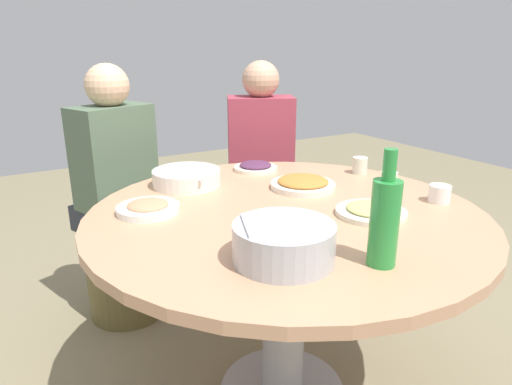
% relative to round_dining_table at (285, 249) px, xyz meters
% --- Properties ---
extents(round_dining_table, '(1.33, 1.33, 0.76)m').
position_rel_round_dining_table_xyz_m(round_dining_table, '(0.00, 0.00, 0.00)').
color(round_dining_table, '#99999E').
rests_on(round_dining_table, ground).
extents(rice_bowl, '(0.26, 0.26, 0.11)m').
position_rel_round_dining_table_xyz_m(rice_bowl, '(0.21, 0.30, 0.20)').
color(rice_bowl, '#B2B5BA').
rests_on(rice_bowl, round_dining_table).
extents(soup_bowl, '(0.27, 0.29, 0.06)m').
position_rel_round_dining_table_xyz_m(soup_bowl, '(0.18, -0.43, 0.18)').
color(soup_bowl, white).
rests_on(soup_bowl, round_dining_table).
extents(dish_shrimp, '(0.21, 0.21, 0.04)m').
position_rel_round_dining_table_xyz_m(dish_shrimp, '(0.41, -0.21, 0.16)').
color(dish_shrimp, white).
rests_on(dish_shrimp, round_dining_table).
extents(dish_tofu_braise, '(0.25, 0.25, 0.05)m').
position_rel_round_dining_table_xyz_m(dish_tofu_braise, '(-0.19, -0.17, 0.16)').
color(dish_tofu_braise, white).
rests_on(dish_tofu_braise, round_dining_table).
extents(dish_noodles, '(0.23, 0.23, 0.04)m').
position_rel_round_dining_table_xyz_m(dish_noodles, '(-0.21, 0.18, 0.16)').
color(dish_noodles, silver).
rests_on(dish_noodles, round_dining_table).
extents(dish_eggplant, '(0.19, 0.19, 0.04)m').
position_rel_round_dining_table_xyz_m(dish_eggplant, '(-0.17, -0.49, 0.16)').
color(dish_eggplant, silver).
rests_on(dish_eggplant, round_dining_table).
extents(green_bottle, '(0.07, 0.07, 0.30)m').
position_rel_round_dining_table_xyz_m(green_bottle, '(0.01, 0.45, 0.27)').
color(green_bottle, green).
rests_on(green_bottle, round_dining_table).
extents(tea_cup_near, '(0.07, 0.07, 0.06)m').
position_rel_round_dining_table_xyz_m(tea_cup_near, '(-0.51, 0.20, 0.18)').
color(tea_cup_near, white).
rests_on(tea_cup_near, round_dining_table).
extents(tea_cup_far, '(0.06, 0.06, 0.07)m').
position_rel_round_dining_table_xyz_m(tea_cup_far, '(-0.53, -0.22, 0.18)').
color(tea_cup_far, silver).
rests_on(tea_cup_far, round_dining_table).
extents(tea_cup_side, '(0.06, 0.06, 0.06)m').
position_rel_round_dining_table_xyz_m(tea_cup_side, '(-0.49, -0.01, 0.18)').
color(tea_cup_side, silver).
rests_on(tea_cup_side, round_dining_table).
extents(stool_for_diner_left, '(0.37, 0.37, 0.45)m').
position_rel_round_dining_table_xyz_m(stool_for_diner_left, '(-0.41, -0.85, -0.39)').
color(stool_for_diner_left, brown).
rests_on(stool_for_diner_left, ground).
extents(diner_left, '(0.44, 0.45, 0.76)m').
position_rel_round_dining_table_xyz_m(diner_left, '(-0.41, -0.85, 0.16)').
color(diner_left, '#2D333D').
rests_on(diner_left, stool_for_diner_left).
extents(stool_for_diner_right, '(0.37, 0.37, 0.45)m').
position_rel_round_dining_table_xyz_m(stool_for_diner_right, '(0.35, -0.87, -0.39)').
color(stool_for_diner_right, brown).
rests_on(stool_for_diner_right, ground).
extents(diner_right, '(0.42, 0.44, 0.76)m').
position_rel_round_dining_table_xyz_m(diner_right, '(0.35, -0.87, 0.16)').
color(diner_right, '#2D333D').
rests_on(diner_right, stool_for_diner_right).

